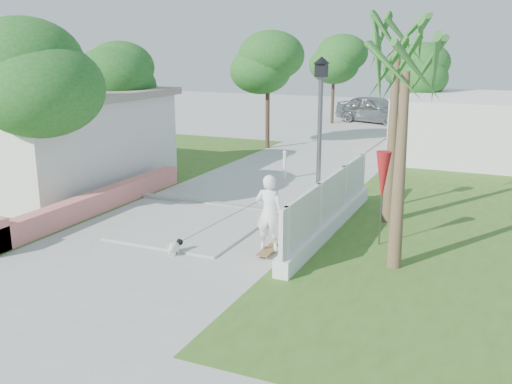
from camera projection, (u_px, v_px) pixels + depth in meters
The scene contains 22 objects.
ground at pixel (100, 280), 11.77m from camera, with size 90.00×90.00×0.00m, color #B7B7B2.
path_strip at pixel (351, 139), 29.47m from camera, with size 3.20×36.00×0.06m, color #B7B7B2.
curb at pixel (230, 206), 17.07m from camera, with size 6.50×0.25×0.10m, color #999993.
grass_left at pixel (88, 174), 21.61m from camera, with size 8.00×20.00×0.01m, color #37621F.
grass_right at pixel (483, 217), 16.10m from camera, with size 8.00×20.00×0.01m, color #37621F.
pink_wall at pixel (87, 205), 16.14m from camera, with size 0.45×8.20×0.80m.
house_left at pixel (24, 137), 19.83m from camera, with size 8.40×7.40×3.23m.
lattice_fence at pixel (330, 211), 14.73m from camera, with size 0.35×7.00×1.50m.
building_right at pixel (474, 126), 25.02m from camera, with size 6.00×8.00×2.60m, color silver.
street_lamp at pixel (320, 135), 14.90m from camera, with size 0.44×0.44×4.44m.
bollard at pixel (285, 164), 20.40m from camera, with size 0.14×0.14×1.09m.
patio_umbrella at pixel (383, 177), 13.45m from camera, with size 0.36×0.36×2.30m.
tree_left_near at pixel (28, 80), 15.23m from camera, with size 3.60×3.60×5.28m.
tree_left_mid at pixel (124, 80), 20.57m from camera, with size 3.20×3.20×4.85m.
tree_path_left at pixel (268, 66), 26.15m from camera, with size 3.40×3.40×5.23m.
tree_path_right at pixel (419, 72), 27.33m from camera, with size 3.00×3.00×4.79m.
tree_path_far at pixel (334, 61), 34.92m from camera, with size 3.20×3.20×5.17m.
palm_far at pixel (397, 54), 14.60m from camera, with size 1.80×1.80×5.30m.
palm_near at pixel (405, 84), 11.50m from camera, with size 1.80×1.80×4.70m.
skateboarder at pixel (232, 219), 13.14m from camera, with size 2.32×1.25×1.89m.
dog at pixel (175, 247), 13.15m from camera, with size 0.33×0.52×0.36m.
parked_car at pixel (375, 109), 35.62m from camera, with size 2.03×5.05×1.72m, color #B2B3BA.
Camera 1 is at (7.39, -8.70, 4.68)m, focal length 40.00 mm.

